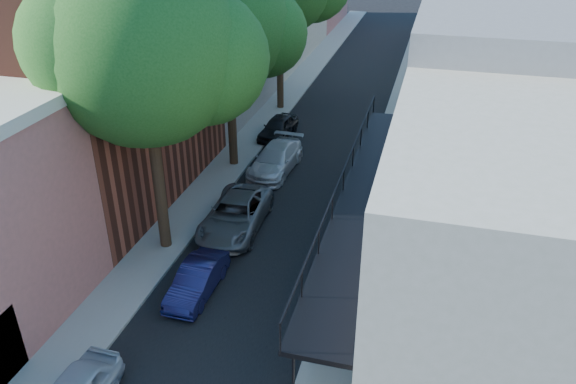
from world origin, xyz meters
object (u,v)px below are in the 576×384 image
Objects in this scene: parked_car_c at (236,215)px; parked_car_d at (276,159)px; parked_car_b at (197,280)px; oak_near at (158,51)px; oak_mid at (237,28)px; parked_car_e at (278,127)px; pedestrian at (318,332)px.

parked_car_c is 1.07× the size of parked_car_d.
parked_car_b is at bearing -85.97° from parked_car_d.
oak_near is 2.33× the size of parked_car_c.
oak_mid is 12.61m from parked_car_b.
parked_car_c is 1.36× the size of parked_car_e.
parked_car_b is 4.46m from parked_car_c.
parked_car_d reaches higher than parked_car_e.
pedestrian is at bearing -64.75° from parked_car_d.
oak_mid reaches higher than parked_car_b.
pedestrian is at bearing -34.62° from oak_near.
oak_mid is at bearing 30.13° from pedestrian.
oak_near is at bearing -137.05° from parked_car_c.
parked_car_c is 2.65× the size of pedestrian.
parked_car_d is at bearing -10.58° from oak_mid.
oak_near reaches higher than pedestrian.
oak_mid is 7.65m from parked_car_e.
pedestrian reaches higher than parked_car_b.
oak_near is 14.05m from parked_car_e.
oak_near reaches higher than oak_mid.
oak_near is 2.49× the size of parked_car_d.
parked_car_e is at bearing 78.53° from oak_mid.
parked_car_e is (-1.20, 14.66, 0.05)m from parked_car_b.
parked_car_d is at bearing 76.08° from oak_near.
oak_near is 10.65m from parked_car_d.
oak_near reaches higher than parked_car_b.
parked_car_d is 2.48× the size of pedestrian.
oak_mid is 9.06m from parked_car_c.
parked_car_e is 17.73m from pedestrian.
parked_car_e is (-1.04, 10.20, -0.07)m from parked_car_c.
oak_mid is 15.57m from pedestrian.
pedestrian is at bearing -21.98° from parked_car_b.
parked_car_c is at bearing -87.18° from parked_car_d.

